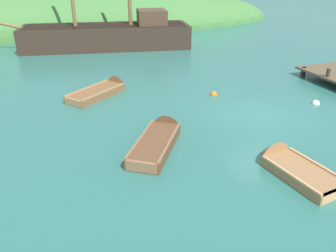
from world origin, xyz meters
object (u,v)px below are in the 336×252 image
rowboat_outer_left (289,167)px  rowboat_portside (105,91)px  rowboat_center (160,139)px  buoy_white (316,104)px  sailing_ship (109,39)px  buoy_orange (214,95)px

rowboat_outer_left → rowboat_portside: bearing=17.3°
rowboat_portside → rowboat_center: (0.99, -6.12, 0.02)m
rowboat_center → buoy_white: (8.23, 1.26, -0.14)m
sailing_ship → rowboat_outer_left: bearing=105.9°
rowboat_portside → buoy_orange: bearing=-60.6°
sailing_ship → rowboat_portside: bearing=88.2°
rowboat_outer_left → rowboat_center: size_ratio=0.82×
rowboat_outer_left → buoy_orange: 7.19m
buoy_white → buoy_orange: buoy_orange is taller
sailing_ship → buoy_orange: 13.24m
buoy_white → buoy_orange: (-4.03, 2.74, 0.00)m
rowboat_outer_left → buoy_white: size_ratio=8.41×
buoy_white → buoy_orange: bearing=145.8°
rowboat_outer_left → buoy_orange: (0.87, 7.14, -0.10)m
rowboat_center → buoy_white: rowboat_center is taller
rowboat_portside → buoy_orange: 5.60m
sailing_ship → buoy_orange: size_ratio=41.73×
buoy_white → buoy_orange: size_ratio=0.98×
rowboat_portside → sailing_ship: bearing=39.9°
sailing_ship → buoy_white: (7.00, -15.63, -0.66)m
rowboat_outer_left → rowboat_center: rowboat_outer_left is taller
sailing_ship → rowboat_center: bearing=95.7°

